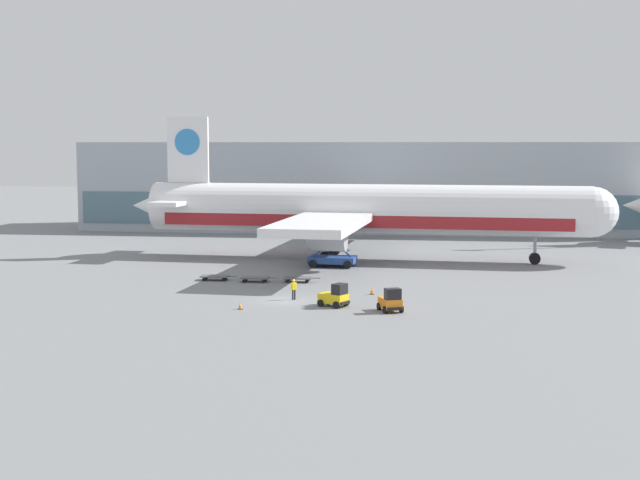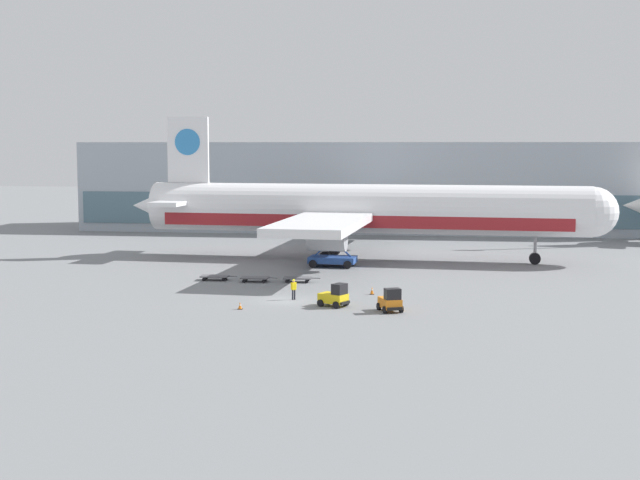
% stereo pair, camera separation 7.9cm
% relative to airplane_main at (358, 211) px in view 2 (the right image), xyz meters
% --- Properties ---
extents(ground_plane, '(400.00, 400.00, 0.00)m').
position_rel_airplane_main_xyz_m(ground_plane, '(-3.74, -28.63, -5.84)').
color(ground_plane, slate).
extents(terminal_building, '(90.00, 18.20, 14.00)m').
position_rel_airplane_main_xyz_m(terminal_building, '(-2.05, 37.86, 1.15)').
color(terminal_building, '#9EA8B2').
rests_on(terminal_building, ground_plane).
extents(airplane_main, '(58.10, 48.40, 17.00)m').
position_rel_airplane_main_xyz_m(airplane_main, '(0.00, 0.00, 0.00)').
color(airplane_main, white).
rests_on(airplane_main, ground_plane).
extents(scissor_lift_loader, '(5.38, 3.65, 5.57)m').
position_rel_airplane_main_xyz_m(scissor_lift_loader, '(-2.22, -6.45, -3.73)').
color(scissor_lift_loader, '#284C99').
rests_on(scissor_lift_loader, ground_plane).
extents(baggage_tug_foreground, '(2.35, 2.78, 2.00)m').
position_rel_airplane_main_xyz_m(baggage_tug_foreground, '(5.79, -32.68, -4.96)').
color(baggage_tug_foreground, orange).
rests_on(baggage_tug_foreground, ground_plane).
extents(baggage_tug_mid, '(2.81, 2.49, 2.00)m').
position_rel_airplane_main_xyz_m(baggage_tug_mid, '(0.97, -30.98, -4.96)').
color(baggage_tug_mid, yellow).
rests_on(baggage_tug_mid, ground_plane).
extents(baggage_dolly_lead, '(3.74, 1.65, 0.48)m').
position_rel_airplane_main_xyz_m(baggage_dolly_lead, '(-12.79, -18.12, -5.45)').
color(baggage_dolly_lead, '#56565B').
rests_on(baggage_dolly_lead, ground_plane).
extents(baggage_dolly_second, '(3.74, 1.65, 0.48)m').
position_rel_airplane_main_xyz_m(baggage_dolly_second, '(-8.55, -18.62, -5.45)').
color(baggage_dolly_second, '#56565B').
rests_on(baggage_dolly_second, ground_plane).
extents(baggage_dolly_third, '(3.74, 1.65, 0.48)m').
position_rel_airplane_main_xyz_m(baggage_dolly_third, '(-4.31, -18.17, -5.45)').
color(baggage_dolly_third, '#56565B').
rests_on(baggage_dolly_third, ground_plane).
extents(ground_crew_far, '(0.47, 0.39, 1.84)m').
position_rel_airplane_main_xyz_m(ground_crew_far, '(-3.03, -28.21, -4.74)').
color(ground_crew_far, black).
rests_on(ground_crew_far, ground_plane).
extents(traffic_cone_near, '(0.40, 0.40, 0.62)m').
position_rel_airplane_main_xyz_m(traffic_cone_near, '(-6.71, -33.32, -5.53)').
color(traffic_cone_near, black).
rests_on(traffic_cone_near, ground_plane).
extents(traffic_cone_far, '(0.40, 0.40, 0.75)m').
position_rel_airplane_main_xyz_m(traffic_cone_far, '(3.62, -24.47, -5.47)').
color(traffic_cone_far, black).
rests_on(traffic_cone_far, ground_plane).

